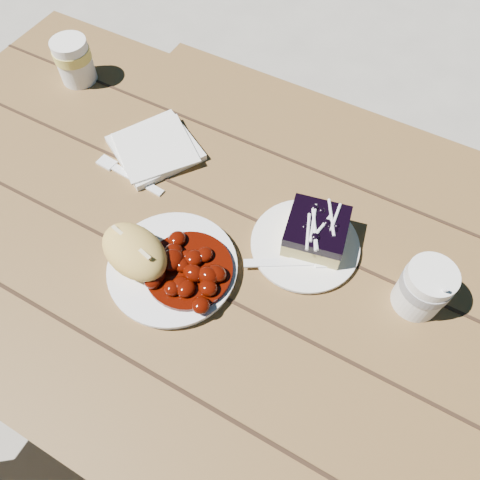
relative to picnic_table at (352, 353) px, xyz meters
The scene contains 12 objects.
ground 0.59m from the picnic_table, 90.00° to the left, with size 60.00×60.00×0.00m, color gray.
picnic_table is the anchor object (origin of this frame).
main_plate 0.38m from the picnic_table, 166.52° to the right, with size 0.21×0.21×0.02m, color white.
goulash_stew 0.36m from the picnic_table, 166.12° to the right, with size 0.15×0.15×0.04m, color #4A0B02, non-canonical shape.
bread_roll 0.45m from the picnic_table, 165.55° to the right, with size 0.13×0.08×0.07m, color #DCB454.
dessert_plate 0.24m from the picnic_table, 154.47° to the left, with size 0.18×0.18×0.01m, color white.
blueberry_cake 0.26m from the picnic_table, 148.32° to the left, with size 0.12×0.12×0.06m.
fork_dessert 0.25m from the picnic_table, behind, with size 0.03×0.16×0.01m, color white, non-canonical shape.
coffee_cup 0.22m from the picnic_table, 53.44° to the left, with size 0.08×0.08×0.10m, color white.
napkin_stack 0.55m from the picnic_table, 165.37° to the left, with size 0.15×0.15×0.01m, color white.
fork_table 0.52m from the picnic_table, behind, with size 0.03×0.16×0.01m, color white, non-canonical shape.
second_cup 0.83m from the picnic_table, 163.58° to the left, with size 0.08×0.08×0.10m, color white.
Camera 1 is at (-0.05, -0.35, 1.45)m, focal length 35.00 mm.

